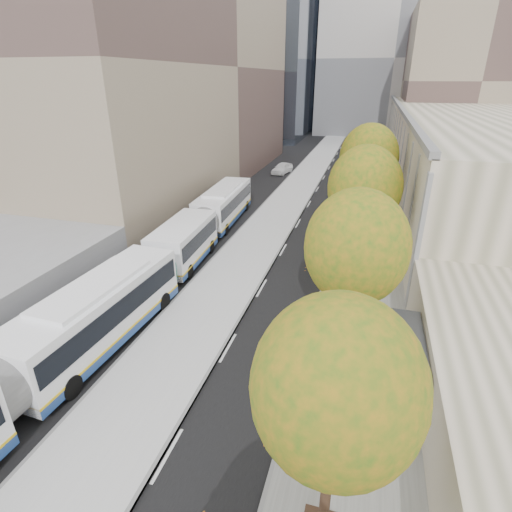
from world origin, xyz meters
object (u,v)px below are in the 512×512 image
(bus_far, at_px, (209,218))
(distant_car, at_px, (282,168))
(bus_shelter, at_px, (402,349))
(bus_near, at_px, (28,367))

(bus_far, height_order, distant_car, bus_far)
(bus_shelter, relative_size, bus_near, 0.25)
(distant_car, bearing_deg, bus_near, -79.09)
(bus_near, bearing_deg, bus_far, 93.33)
(bus_shelter, xyz_separation_m, distant_car, (-12.90, 37.92, -1.49))
(bus_shelter, distance_m, bus_near, 13.97)
(bus_near, bearing_deg, distant_car, 92.30)
(bus_shelter, relative_size, distant_car, 1.08)
(bus_near, xyz_separation_m, bus_far, (-0.14, 18.25, -0.07))
(bus_shelter, xyz_separation_m, bus_near, (-13.34, -4.11, -0.58))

